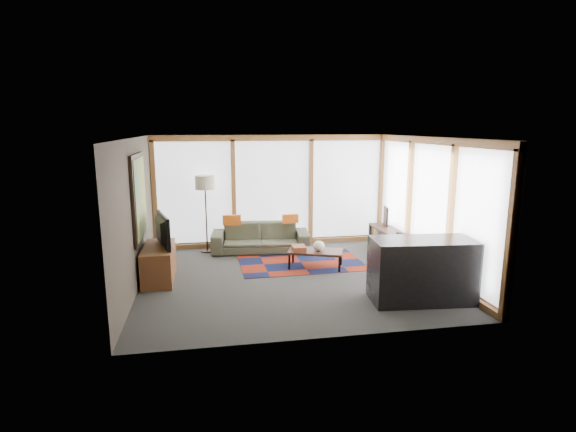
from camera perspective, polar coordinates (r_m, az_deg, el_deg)
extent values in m
plane|color=#323230|center=(8.53, 0.48, -7.78)|extent=(5.50, 5.50, 0.00)
cube|color=#463D33|center=(8.16, -18.85, 0.16)|extent=(0.04, 5.00, 2.60)
cube|color=#463D33|center=(5.82, 5.06, -3.62)|extent=(5.50, 0.04, 2.60)
cube|color=silver|center=(8.06, 0.51, 9.95)|extent=(5.50, 5.00, 0.04)
cube|color=white|center=(10.61, -1.98, 3.23)|extent=(5.30, 0.02, 2.35)
cube|color=white|center=(9.10, 17.58, 1.34)|extent=(0.02, 4.80, 2.35)
cube|color=black|center=(8.41, -18.42, 2.23)|extent=(0.05, 1.35, 1.55)
cube|color=yellow|center=(8.40, -18.22, 2.24)|extent=(0.02, 1.20, 1.40)
cube|color=maroon|center=(9.42, 1.62, -5.89)|extent=(2.55, 1.67, 0.01)
imported|color=#373727|center=(10.20, -3.53, -2.73)|extent=(2.25, 1.08, 0.64)
cube|color=#CF5914|center=(10.05, -7.15, -0.51)|extent=(0.41, 0.13, 0.22)
cube|color=#CF5914|center=(10.18, 0.30, -0.34)|extent=(0.37, 0.13, 0.20)
cube|color=brown|center=(8.94, 1.39, -4.13)|extent=(0.27, 0.33, 0.11)
ellipsoid|color=white|center=(8.96, 3.93, -3.81)|extent=(0.26, 0.26, 0.20)
ellipsoid|color=black|center=(9.42, 14.78, -2.56)|extent=(0.25, 0.25, 0.11)
ellipsoid|color=black|center=(9.73, 13.97, -2.16)|extent=(0.18, 0.18, 0.08)
cube|color=black|center=(10.54, 12.31, -0.04)|extent=(0.10, 0.34, 0.44)
cube|color=brown|center=(8.65, -16.06, -5.77)|extent=(0.53, 1.27, 0.64)
imported|color=black|center=(8.50, -16.22, -1.80)|extent=(0.40, 1.03, 0.59)
cube|color=black|center=(7.61, 16.64, -6.62)|extent=(1.68, 0.90, 1.03)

